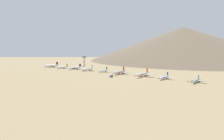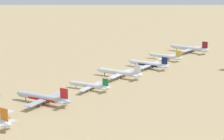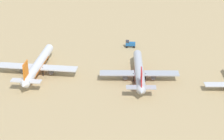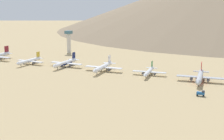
{
  "view_description": "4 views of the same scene",
  "coord_description": "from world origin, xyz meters",
  "px_view_note": "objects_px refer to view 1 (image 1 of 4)",
  "views": [
    {
      "loc": [
        279.31,
        215.18,
        47.98
      ],
      "look_at": [
        -5.39,
        17.14,
        5.77
      ],
      "focal_mm": 28.32,
      "sensor_mm": 36.0,
      "label": 1
    },
    {
      "loc": [
        -187.68,
        238.06,
        87.5
      ],
      "look_at": [
        5.02,
        -44.87,
        5.47
      ],
      "focal_mm": 69.9,
      "sensor_mm": 36.0,
      "label": 2
    },
    {
      "loc": [
        -172.21,
        32.71,
        87.9
      ],
      "look_at": [
        1.68,
        52.39,
        3.77
      ],
      "focal_mm": 67.89,
      "sensor_mm": 36.0,
      "label": 3
    },
    {
      "loc": [
        249.79,
        76.92,
        62.5
      ],
      "look_at": [
        6.43,
        -32.53,
        4.22
      ],
      "focal_mm": 51.52,
      "sensor_mm": 36.0,
      "label": 4
    }
  ],
  "objects_px": {
    "parked_jet_6": "(143,74)",
    "control_tower": "(84,60)",
    "parked_jet_5": "(120,72)",
    "parked_jet_7": "(164,77)",
    "parked_jet_0": "(52,65)",
    "service_truck": "(111,76)",
    "parked_jet_1": "(63,67)",
    "parked_jet_2": "(75,68)",
    "parked_jet_3": "(88,69)",
    "parked_jet_4": "(104,71)",
    "parked_jet_8": "(196,80)"
  },
  "relations": [
    {
      "from": "parked_jet_5",
      "to": "control_tower",
      "type": "relative_size",
      "value": 1.67
    },
    {
      "from": "parked_jet_0",
      "to": "parked_jet_1",
      "type": "distance_m",
      "value": 47.59
    },
    {
      "from": "parked_jet_3",
      "to": "control_tower",
      "type": "bearing_deg",
      "value": -132.75
    },
    {
      "from": "parked_jet_0",
      "to": "service_truck",
      "type": "xyz_separation_m",
      "value": [
        43.78,
        220.05,
        -2.35
      ]
    },
    {
      "from": "parked_jet_2",
      "to": "parked_jet_8",
      "type": "height_order",
      "value": "parked_jet_2"
    },
    {
      "from": "parked_jet_0",
      "to": "parked_jet_1",
      "type": "bearing_deg",
      "value": 85.89
    },
    {
      "from": "parked_jet_3",
      "to": "parked_jet_7",
      "type": "distance_m",
      "value": 171.31
    },
    {
      "from": "parked_jet_6",
      "to": "control_tower",
      "type": "xyz_separation_m",
      "value": [
        -80.81,
        -215.07,
        10.54
      ]
    },
    {
      "from": "parked_jet_1",
      "to": "parked_jet_6",
      "type": "xyz_separation_m",
      "value": [
        3.5,
        212.97,
        0.84
      ]
    },
    {
      "from": "parked_jet_3",
      "to": "service_truck",
      "type": "relative_size",
      "value": 7.98
    },
    {
      "from": "parked_jet_3",
      "to": "parked_jet_6",
      "type": "xyz_separation_m",
      "value": [
        4.39,
        132.38,
        0.29
      ]
    },
    {
      "from": "control_tower",
      "to": "service_truck",
      "type": "bearing_deg",
      "value": 56.03
    },
    {
      "from": "control_tower",
      "to": "parked_jet_0",
      "type": "bearing_deg",
      "value": -31.54
    },
    {
      "from": "parked_jet_4",
      "to": "parked_jet_6",
      "type": "height_order",
      "value": "parked_jet_6"
    },
    {
      "from": "parked_jet_5",
      "to": "parked_jet_8",
      "type": "xyz_separation_m",
      "value": [
        7.28,
        132.51,
        -1.01
      ]
    },
    {
      "from": "parked_jet_0",
      "to": "parked_jet_5",
      "type": "xyz_separation_m",
      "value": [
        6.06,
        213.07,
        -0.17
      ]
    },
    {
      "from": "parked_jet_0",
      "to": "parked_jet_6",
      "type": "height_order",
      "value": "parked_jet_6"
    },
    {
      "from": "parked_jet_5",
      "to": "parked_jet_0",
      "type": "bearing_deg",
      "value": -91.63
    },
    {
      "from": "parked_jet_4",
      "to": "service_truck",
      "type": "height_order",
      "value": "parked_jet_4"
    },
    {
      "from": "parked_jet_2",
      "to": "parked_jet_4",
      "type": "height_order",
      "value": "parked_jet_2"
    },
    {
      "from": "parked_jet_2",
      "to": "parked_jet_6",
      "type": "xyz_separation_m",
      "value": [
        7.54,
        173.69,
        0.47
      ]
    },
    {
      "from": "parked_jet_0",
      "to": "parked_jet_8",
      "type": "height_order",
      "value": "parked_jet_0"
    },
    {
      "from": "parked_jet_2",
      "to": "service_truck",
      "type": "distance_m",
      "value": 140.52
    },
    {
      "from": "parked_jet_5",
      "to": "parked_jet_7",
      "type": "bearing_deg",
      "value": 87.11
    },
    {
      "from": "parked_jet_1",
      "to": "parked_jet_2",
      "type": "xyz_separation_m",
      "value": [
        -4.04,
        39.28,
        0.37
      ]
    },
    {
      "from": "parked_jet_2",
      "to": "parked_jet_3",
      "type": "xyz_separation_m",
      "value": [
        3.15,
        41.32,
        0.18
      ]
    },
    {
      "from": "parked_jet_1",
      "to": "service_truck",
      "type": "distance_m",
      "value": 177.25
    },
    {
      "from": "parked_jet_6",
      "to": "control_tower",
      "type": "bearing_deg",
      "value": -110.59
    },
    {
      "from": "parked_jet_5",
      "to": "parked_jet_7",
      "type": "distance_m",
      "value": 86.23
    },
    {
      "from": "parked_jet_2",
      "to": "parked_jet_1",
      "type": "bearing_deg",
      "value": -84.13
    },
    {
      "from": "service_truck",
      "to": "parked_jet_8",
      "type": "bearing_deg",
      "value": 103.63
    },
    {
      "from": "parked_jet_4",
      "to": "control_tower",
      "type": "distance_m",
      "value": 145.98
    },
    {
      "from": "parked_jet_7",
      "to": "parked_jet_8",
      "type": "xyz_separation_m",
      "value": [
        2.93,
        46.39,
        -0.09
      ]
    },
    {
      "from": "parked_jet_7",
      "to": "service_truck",
      "type": "distance_m",
      "value": 85.89
    },
    {
      "from": "parked_jet_7",
      "to": "control_tower",
      "type": "height_order",
      "value": "control_tower"
    },
    {
      "from": "parked_jet_0",
      "to": "control_tower",
      "type": "xyz_separation_m",
      "value": [
        -73.9,
        45.37,
        10.56
      ]
    },
    {
      "from": "parked_jet_0",
      "to": "parked_jet_2",
      "type": "xyz_separation_m",
      "value": [
        -0.63,
        86.74,
        -0.45
      ]
    },
    {
      "from": "parked_jet_3",
      "to": "parked_jet_6",
      "type": "height_order",
      "value": "parked_jet_6"
    },
    {
      "from": "parked_jet_3",
      "to": "parked_jet_7",
      "type": "xyz_separation_m",
      "value": [
        7.88,
        171.12,
        -0.82
      ]
    },
    {
      "from": "parked_jet_0",
      "to": "parked_jet_2",
      "type": "height_order",
      "value": "parked_jet_0"
    },
    {
      "from": "parked_jet_1",
      "to": "parked_jet_7",
      "type": "distance_m",
      "value": 251.82
    },
    {
      "from": "parked_jet_4",
      "to": "parked_jet_6",
      "type": "relative_size",
      "value": 0.76
    },
    {
      "from": "parked_jet_3",
      "to": "parked_jet_7",
      "type": "height_order",
      "value": "parked_jet_3"
    },
    {
      "from": "parked_jet_1",
      "to": "parked_jet_6",
      "type": "distance_m",
      "value": 213.0
    },
    {
      "from": "parked_jet_4",
      "to": "parked_jet_5",
      "type": "distance_m",
      "value": 43.18
    },
    {
      "from": "parked_jet_5",
      "to": "parked_jet_4",
      "type": "bearing_deg",
      "value": -96.91
    },
    {
      "from": "parked_jet_8",
      "to": "parked_jet_1",
      "type": "bearing_deg",
      "value": -91.91
    },
    {
      "from": "parked_jet_8",
      "to": "control_tower",
      "type": "height_order",
      "value": "control_tower"
    },
    {
      "from": "parked_jet_1",
      "to": "parked_jet_7",
      "type": "xyz_separation_m",
      "value": [
        7.0,
        251.72,
        -0.28
      ]
    },
    {
      "from": "parked_jet_1",
      "to": "parked_jet_8",
      "type": "height_order",
      "value": "parked_jet_1"
    }
  ]
}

